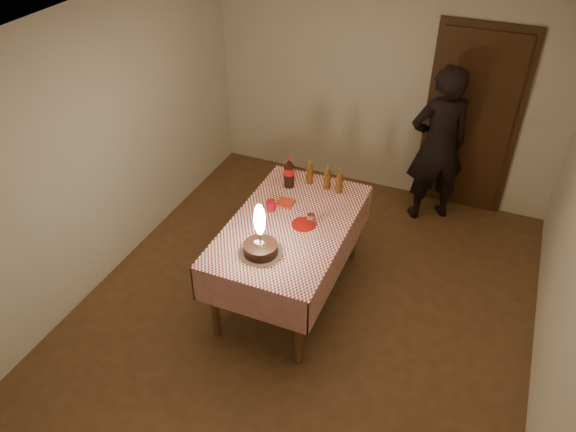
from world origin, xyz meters
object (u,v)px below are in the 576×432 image
object	(u,v)px
photographer	(438,145)
dining_table	(290,233)
amber_bottle_left	(310,172)
amber_bottle_mid	(327,178)
birthday_cake	(260,242)
clear_cup	(311,219)
red_cup	(271,205)
red_plate	(304,224)
cola_bottle	(289,172)
amber_bottle_right	(339,181)

from	to	relation	value
photographer	dining_table	bearing A→B (deg)	-117.43
amber_bottle_left	amber_bottle_mid	xyz separation A→B (m)	(0.19, -0.02, 0.00)
birthday_cake	clear_cup	xyz separation A→B (m)	(0.23, 0.54, -0.07)
red_cup	clear_cup	distance (m)	0.41
clear_cup	photographer	bearing A→B (deg)	66.06
amber_bottle_left	red_plate	bearing A→B (deg)	-73.00
red_plate	red_cup	distance (m)	0.37
clear_cup	cola_bottle	world-z (taller)	cola_bottle
amber_bottle_left	amber_bottle_right	xyz separation A→B (m)	(0.32, -0.04, 0.00)
dining_table	red_cup	xyz separation A→B (m)	(-0.24, 0.12, 0.16)
dining_table	clear_cup	bearing A→B (deg)	22.90
dining_table	birthday_cake	size ratio (longest dim) A/B	3.54
red_cup	amber_bottle_mid	distance (m)	0.65
red_plate	clear_cup	bearing A→B (deg)	44.56
birthday_cake	photographer	distance (m)	2.51
amber_bottle_mid	photographer	xyz separation A→B (m)	(0.84, 1.16, -0.06)
dining_table	cola_bottle	bearing A→B (deg)	113.68
clear_cup	amber_bottle_left	world-z (taller)	amber_bottle_left
birthday_cake	amber_bottle_right	world-z (taller)	birthday_cake
red_plate	cola_bottle	size ratio (longest dim) A/B	0.69
birthday_cake	photographer	xyz separation A→B (m)	(1.01, 2.29, -0.06)
dining_table	clear_cup	xyz separation A→B (m)	(0.17, 0.07, 0.16)
amber_bottle_right	photographer	size ratio (longest dim) A/B	0.14
clear_cup	amber_bottle_mid	world-z (taller)	amber_bottle_mid
clear_cup	amber_bottle_left	xyz separation A→B (m)	(-0.25, 0.61, 0.07)
clear_cup	amber_bottle_left	distance (m)	0.67
red_cup	amber_bottle_mid	xyz separation A→B (m)	(0.35, 0.54, 0.07)
photographer	red_plate	bearing A→B (deg)	-114.66
cola_bottle	amber_bottle_right	xyz separation A→B (m)	(0.48, 0.09, -0.03)
red_cup	photographer	distance (m)	2.07
red_cup	dining_table	bearing A→B (deg)	-26.43
red_cup	amber_bottle_right	bearing A→B (deg)	47.74
red_cup	amber_bottle_left	bearing A→B (deg)	74.41
cola_bottle	amber_bottle_left	distance (m)	0.21
cola_bottle	amber_bottle_mid	bearing A→B (deg)	16.64
birthday_cake	amber_bottle_right	xyz separation A→B (m)	(0.30, 1.11, 0.00)
red_cup	photographer	bearing A→B (deg)	55.16
birthday_cake	red_cup	distance (m)	0.62
amber_bottle_right	amber_bottle_mid	size ratio (longest dim) A/B	1.00
red_cup	photographer	world-z (taller)	photographer
amber_bottle_right	amber_bottle_mid	xyz separation A→B (m)	(-0.13, 0.02, 0.00)
dining_table	red_cup	size ratio (longest dim) A/B	17.20
photographer	cola_bottle	bearing A→B (deg)	-133.14
amber_bottle_left	photographer	xyz separation A→B (m)	(1.03, 1.14, -0.06)
dining_table	red_cup	bearing A→B (deg)	153.57
clear_cup	amber_bottle_right	size ratio (longest dim) A/B	0.35
red_plate	amber_bottle_right	distance (m)	0.64
birthday_cake	amber_bottle_mid	distance (m)	1.15
amber_bottle_right	photographer	xyz separation A→B (m)	(0.71, 1.18, -0.06)
clear_cup	amber_bottle_left	size ratio (longest dim) A/B	0.35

